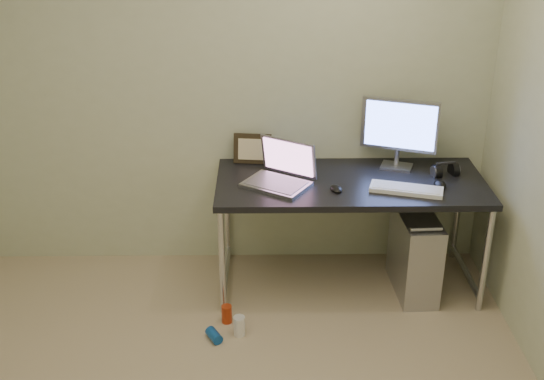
{
  "coord_description": "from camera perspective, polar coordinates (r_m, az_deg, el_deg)",
  "views": [
    {
      "loc": [
        0.27,
        -2.51,
        2.5
      ],
      "look_at": [
        0.31,
        1.03,
        0.85
      ],
      "focal_mm": 45.0,
      "sensor_mm": 36.0,
      "label": 1
    }
  ],
  "objects": [
    {
      "name": "wall_back",
      "position": [
        4.45,
        -4.19,
        8.59
      ],
      "size": [
        3.5,
        0.02,
        2.5
      ],
      "primitive_type": "cube",
      "color": "beige",
      "rests_on": "ground"
    },
    {
      "name": "mouse_right",
      "position": [
        4.31,
        13.89,
        0.56
      ],
      "size": [
        0.08,
        0.12,
        0.04
      ],
      "primitive_type": "ellipsoid",
      "rotation": [
        0.0,
        0.0,
        -0.06
      ],
      "color": "black",
      "rests_on": "desk"
    },
    {
      "name": "monitor",
      "position": [
        4.45,
        10.61,
        5.11
      ],
      "size": [
        0.47,
        0.21,
        0.46
      ],
      "rotation": [
        0.0,
        0.0,
        -0.34
      ],
      "color": "#A0A0A7",
      "rests_on": "desk"
    },
    {
      "name": "headphones",
      "position": [
        4.48,
        14.29,
        1.59
      ],
      "size": [
        0.18,
        0.11,
        0.11
      ],
      "rotation": [
        0.0,
        0.0,
        0.22
      ],
      "color": "black",
      "rests_on": "desk"
    },
    {
      "name": "laptop",
      "position": [
        4.22,
        0.76,
        1.38
      ],
      "size": [
        0.49,
        0.47,
        0.26
      ],
      "rotation": [
        0.0,
        0.0,
        -0.56
      ],
      "color": "#A0A0A7",
      "rests_on": "desk"
    },
    {
      "name": "tower_computer",
      "position": [
        4.51,
        11.84,
        -5.19
      ],
      "size": [
        0.26,
        0.53,
        0.58
      ],
      "rotation": [
        0.0,
        0.0,
        0.05
      ],
      "color": "#A8A8AC",
      "rests_on": "ground"
    },
    {
      "name": "picture_frame",
      "position": [
        4.51,
        -1.64,
        3.47
      ],
      "size": [
        0.26,
        0.1,
        0.2
      ],
      "primitive_type": "cube",
      "rotation": [
        -0.21,
        0.0,
        -0.11
      ],
      "color": "black",
      "rests_on": "desk"
    },
    {
      "name": "cable_a",
      "position": [
        4.79,
        10.42,
        -1.45
      ],
      "size": [
        0.01,
        0.16,
        0.69
      ],
      "primitive_type": "cylinder",
      "rotation": [
        0.21,
        0.0,
        0.0
      ],
      "color": "black",
      "rests_on": "ground"
    },
    {
      "name": "can_white",
      "position": [
        4.12,
        -2.75,
        -11.29
      ],
      "size": [
        0.09,
        0.09,
        0.13
      ],
      "primitive_type": "cylinder",
      "rotation": [
        0.0,
        0.0,
        0.32
      ],
      "color": "white",
      "rests_on": "ground"
    },
    {
      "name": "desk",
      "position": [
        4.33,
        6.57,
        -0.1
      ],
      "size": [
        1.69,
        0.74,
        0.75
      ],
      "color": "black",
      "rests_on": "ground"
    },
    {
      "name": "webcam",
      "position": [
        4.47,
        1.69,
        3.21
      ],
      "size": [
        0.05,
        0.04,
        0.13
      ],
      "rotation": [
        0.0,
        0.0,
        -0.32
      ],
      "color": "silver",
      "rests_on": "desk"
    },
    {
      "name": "can_blue",
      "position": [
        4.11,
        -4.87,
        -12.03
      ],
      "size": [
        0.11,
        0.13,
        0.06
      ],
      "primitive_type": "cylinder",
      "rotation": [
        1.57,
        0.0,
        0.52
      ],
      "color": "#124BA1",
      "rests_on": "ground"
    },
    {
      "name": "can_red",
      "position": [
        4.23,
        -3.81,
        -10.31
      ],
      "size": [
        0.07,
        0.07,
        0.12
      ],
      "primitive_type": "cylinder",
      "rotation": [
        0.0,
        0.0,
        -0.05
      ],
      "color": "#B23413",
      "rests_on": "ground"
    },
    {
      "name": "mouse_left",
      "position": [
        4.15,
        5.39,
        0.21
      ],
      "size": [
        0.09,
        0.12,
        0.04
      ],
      "primitive_type": "ellipsoid",
      "rotation": [
        0.0,
        0.0,
        0.22
      ],
      "color": "black",
      "rests_on": "desk"
    },
    {
      "name": "cable_b",
      "position": [
        4.8,
        11.49,
        -1.75
      ],
      "size": [
        0.02,
        0.11,
        0.71
      ],
      "primitive_type": "cylinder",
      "rotation": [
        0.14,
        0.0,
        0.09
      ],
      "color": "black",
      "rests_on": "ground"
    },
    {
      "name": "keyboard",
      "position": [
        4.2,
        11.17,
        0.06
      ],
      "size": [
        0.46,
        0.26,
        0.03
      ],
      "primitive_type": "cube",
      "rotation": [
        0.0,
        0.0,
        -0.28
      ],
      "color": "white",
      "rests_on": "desk"
    }
  ]
}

